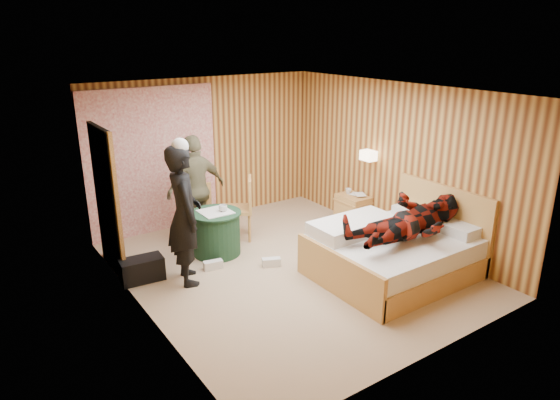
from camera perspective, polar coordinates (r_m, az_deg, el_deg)
floor at (r=7.23m, az=0.89°, el=-7.74°), size 4.20×5.00×0.01m
ceiling at (r=6.51m, az=1.00°, el=12.37°), size 4.20×5.00×0.01m
wall_back at (r=8.85m, az=-8.49°, el=5.67°), size 4.20×0.02×2.50m
wall_left at (r=5.87m, az=-16.07°, el=-1.68°), size 0.02×5.00×2.50m
wall_right at (r=8.11m, az=13.17°, el=4.18°), size 0.02×5.00×2.50m
curtain at (r=8.43m, az=-14.38°, el=4.27°), size 2.20×0.08×2.40m
doorway at (r=7.23m, az=-19.23°, el=-0.04°), size 0.06×0.90×2.05m
wall_lamp at (r=8.28m, az=10.09°, el=5.03°), size 0.26×0.24×0.16m
bed at (r=7.11m, az=12.93°, el=-5.79°), size 2.08×1.64×1.13m
nightstand at (r=8.73m, az=8.29°, el=-1.14°), size 0.42×0.57×0.55m
round_table at (r=7.59m, az=-7.28°, el=-3.70°), size 0.77×0.77×0.68m
chair_far at (r=8.05m, az=-9.18°, el=-0.97°), size 0.53×0.53×0.93m
chair_near at (r=8.03m, az=-4.26°, el=-0.42°), size 0.63×0.63×1.02m
duffel_bag at (r=7.07m, az=-15.51°, el=-7.65°), size 0.59×0.35×0.32m
sneaker_left at (r=7.24m, az=-7.64°, el=-7.35°), size 0.29×0.16×0.12m
sneaker_right at (r=7.26m, az=-1.00°, el=-7.11°), size 0.29×0.21×0.12m
woman_standing at (r=6.63m, az=-10.88°, el=-1.71°), size 0.60×0.77×1.89m
man_at_table at (r=7.96m, az=-9.56°, el=1.24°), size 1.05×0.53×1.72m
man_on_bed at (r=6.75m, az=14.91°, el=-1.20°), size 0.86×0.67×1.77m
book_lower at (r=8.60m, az=8.60°, el=0.48°), size 0.24×0.27×0.02m
book_upper at (r=8.60m, az=8.61°, el=0.60°), size 0.25×0.27×0.02m
cup_nightstand at (r=8.72m, az=7.81°, el=1.01°), size 0.12×0.12×0.09m
cup_table at (r=7.46m, az=-6.54°, el=-0.92°), size 0.15×0.15×0.10m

